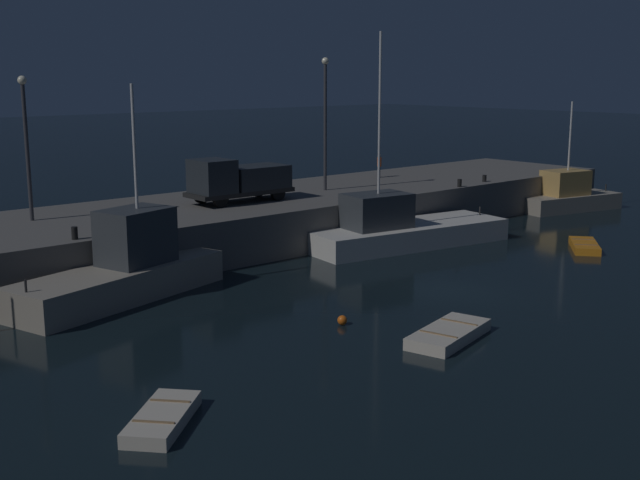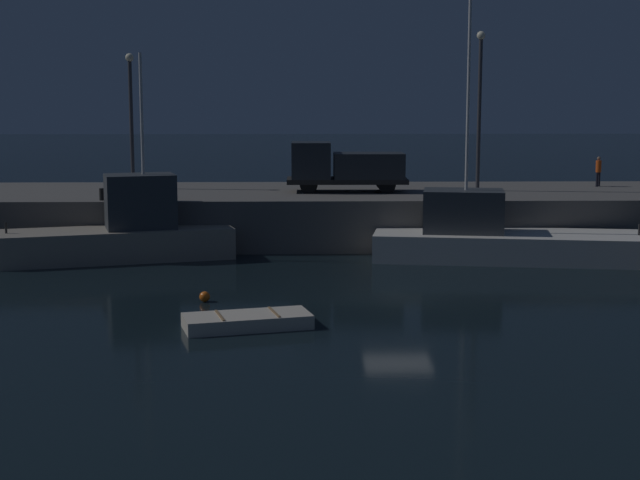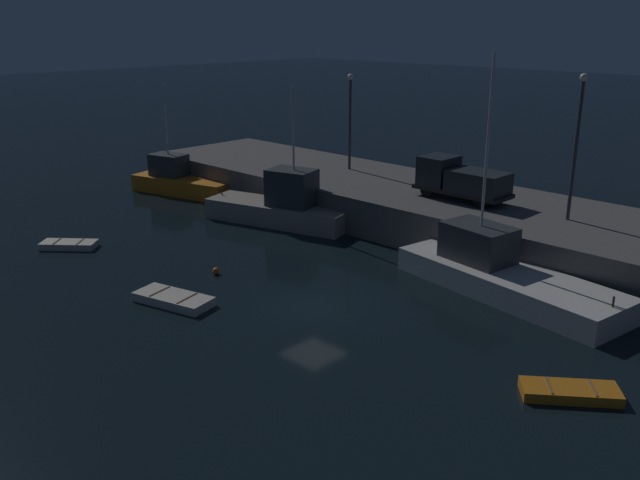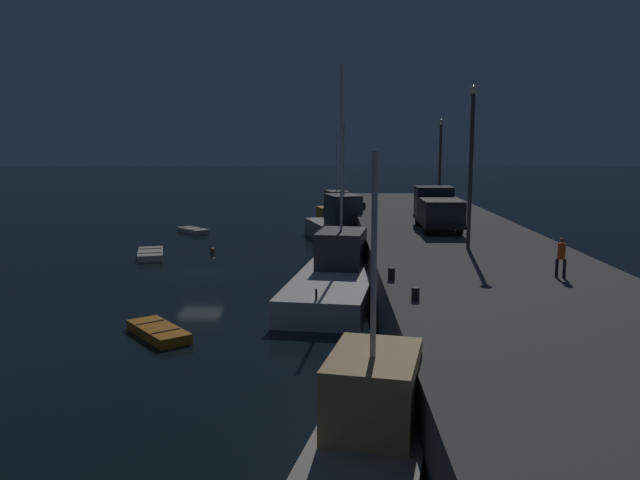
# 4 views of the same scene
# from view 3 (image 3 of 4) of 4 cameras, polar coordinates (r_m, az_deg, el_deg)

# --- Properties ---
(ground_plane) EXTENTS (320.00, 320.00, 0.00)m
(ground_plane) POSITION_cam_3_polar(r_m,az_deg,el_deg) (33.30, -0.57, -5.68)
(ground_plane) COLOR black
(pier_quay) EXTENTS (57.73, 10.35, 2.51)m
(pier_quay) POSITION_cam_3_polar(r_m,az_deg,el_deg) (44.24, 13.34, 1.60)
(pier_quay) COLOR #5B5956
(pier_quay) RESTS_ON ground
(fishing_trawler_red) EXTENTS (10.76, 5.69, 9.28)m
(fishing_trawler_red) POSITION_cam_3_polar(r_m,az_deg,el_deg) (46.52, -3.20, 2.86)
(fishing_trawler_red) COLOR gray
(fishing_trawler_red) RESTS_ON ground
(fishing_boat_blue) EXTENTS (12.68, 5.74, 11.91)m
(fishing_boat_blue) POSITION_cam_3_polar(r_m,az_deg,el_deg) (36.10, 15.00, -2.72)
(fishing_boat_blue) COLOR silver
(fishing_boat_blue) RESTS_ON ground
(fishing_boat_black) EXTENTS (9.21, 4.96, 8.52)m
(fishing_boat_black) POSITION_cam_3_polar(r_m,az_deg,el_deg) (56.08, -11.58, 4.89)
(fishing_boat_black) COLOR orange
(fishing_boat_black) RESTS_ON ground
(dinghy_orange_near) EXTENTS (4.31, 2.61, 0.48)m
(dinghy_orange_near) POSITION_cam_3_polar(r_m,az_deg,el_deg) (34.46, -12.18, -4.86)
(dinghy_orange_near) COLOR beige
(dinghy_orange_near) RESTS_ON ground
(rowboat_white_mid) EXTENTS (3.64, 3.26, 0.45)m
(rowboat_white_mid) POSITION_cam_3_polar(r_m,az_deg,el_deg) (27.49, 20.22, -11.85)
(rowboat_white_mid) COLOR orange
(rowboat_white_mid) RESTS_ON ground
(dinghy_red_small) EXTENTS (3.37, 3.18, 0.44)m
(dinghy_red_small) POSITION_cam_3_polar(r_m,az_deg,el_deg) (44.50, -20.30, -0.37)
(dinghy_red_small) COLOR beige
(dinghy_red_small) RESTS_ON ground
(mooring_buoy_near) EXTENTS (0.39, 0.39, 0.39)m
(mooring_buoy_near) POSITION_cam_3_polar(r_m,az_deg,el_deg) (37.90, -8.72, -2.57)
(mooring_buoy_near) COLOR orange
(mooring_buoy_near) RESTS_ON ground
(lamp_post_west) EXTENTS (0.44, 0.44, 7.09)m
(lamp_post_west) POSITION_cam_3_polar(r_m,az_deg,el_deg) (51.50, 2.53, 10.54)
(lamp_post_west) COLOR #38383D
(lamp_post_west) RESTS_ON pier_quay
(lamp_post_east) EXTENTS (0.44, 0.44, 8.14)m
(lamp_post_east) POSITION_cam_3_polar(r_m,az_deg,el_deg) (40.31, 20.74, 8.11)
(lamp_post_east) COLOR #38383D
(lamp_post_east) RESTS_ON pier_quay
(utility_truck) EXTENTS (6.18, 2.35, 2.55)m
(utility_truck) POSITION_cam_3_polar(r_m,az_deg,el_deg) (43.81, 11.70, 5.00)
(utility_truck) COLOR black
(utility_truck) RESTS_ON pier_quay
(bollard_central) EXTENTS (0.28, 0.28, 0.57)m
(bollard_central) POSITION_cam_3_polar(r_m,az_deg,el_deg) (48.34, -2.60, 5.34)
(bollard_central) COLOR black
(bollard_central) RESTS_ON pier_quay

